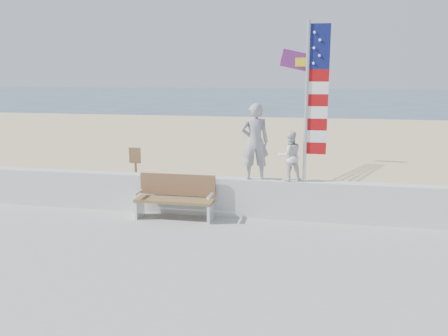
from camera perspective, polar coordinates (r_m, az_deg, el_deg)
The scene contains 9 objects.
ground at distance 9.53m, azimuth -3.35°, elevation -10.04°, with size 220.00×220.00×0.00m, color #2F485E.
sand at distance 18.05m, azimuth 3.86°, elevation 0.32°, with size 90.00×40.00×0.08m, color #CBB287.
seawall at distance 11.18m, azimuth -0.81°, elevation -3.38°, with size 30.00×0.35×0.90m, color silver.
adult at distance 10.78m, azimuth 3.73°, elevation 3.19°, with size 0.63×0.42×1.74m, color gray.
child at distance 10.75m, azimuth 7.93°, elevation 1.44°, with size 0.55×0.43×1.13m, color silver.
bench at distance 10.96m, azimuth -5.85°, elevation -3.43°, with size 1.80×0.57×1.00m.
flag at distance 10.59m, azimuth 10.62°, elevation 8.56°, with size 0.50×0.08×3.50m.
parafoil_kite at distance 13.56m, azimuth 8.76°, elevation 12.64°, with size 0.94×0.39×0.63m.
sign at distance 12.88m, azimuth -10.60°, elevation -0.18°, with size 0.32×0.07×1.46m.
Camera 1 is at (2.27, -8.58, 3.46)m, focal length 38.00 mm.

